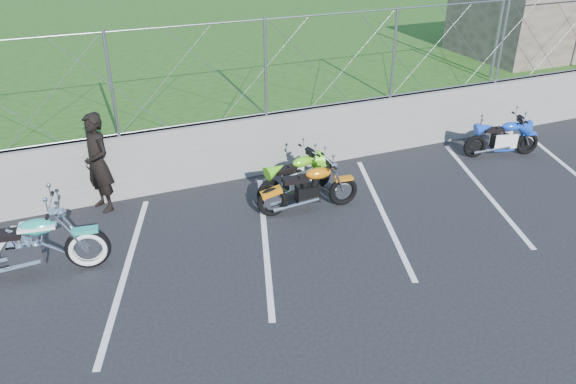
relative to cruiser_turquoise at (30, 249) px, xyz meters
name	(u,v)px	position (x,y,z in m)	size (l,w,h in m)	color
ground	(287,268)	(3.76, -1.37, -0.49)	(90.00, 90.00, 0.00)	black
retaining_wall	(222,151)	(3.76, 2.13, 0.16)	(30.00, 0.22, 1.30)	slate
grass_field	(140,47)	(3.76, 12.13, 0.16)	(30.00, 20.00, 1.30)	#1F4813
stone_building	(549,20)	(14.26, 4.13, 1.71)	(5.00, 3.00, 1.80)	brown
chain_link_fence	(217,73)	(3.76, 2.13, 1.81)	(28.00, 0.03, 2.00)	gray
sign_pole	(501,16)	(10.96, 2.53, 2.31)	(0.08, 0.08, 3.00)	gray
parking_lines	(326,224)	(4.96, -0.37, -0.49)	(18.29, 4.31, 0.01)	silver
cruiser_turquoise	(30,249)	(0.00, 0.00, 0.00)	(2.47, 0.78, 1.23)	black
naked_orange	(310,190)	(4.90, 0.22, -0.07)	(2.01, 0.68, 1.00)	black
sportbike_green	(296,178)	(4.90, 0.86, -0.09)	(1.77, 0.63, 0.93)	black
sportbike_blue	(503,139)	(10.06, 0.83, -0.09)	(1.77, 0.68, 0.94)	black
person_standing	(98,163)	(1.28, 1.83, 0.47)	(0.70, 0.46, 1.92)	black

